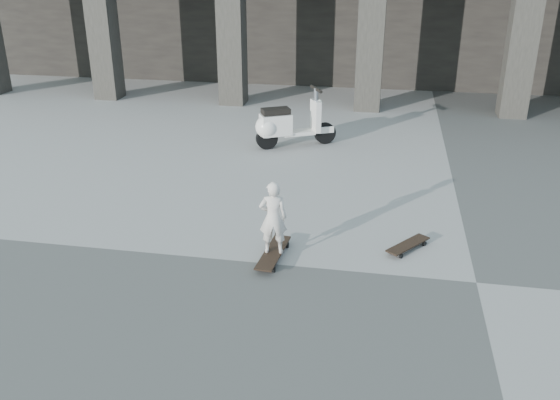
% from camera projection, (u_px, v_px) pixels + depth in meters
% --- Properties ---
extents(ground, '(90.00, 90.00, 0.00)m').
position_uv_depth(ground, '(476.00, 283.00, 7.43)').
color(ground, '#494947').
rests_on(ground, ground).
extents(longboard, '(0.32, 1.03, 0.10)m').
position_uv_depth(longboard, '(273.00, 253.00, 7.98)').
color(longboard, black).
rests_on(longboard, ground).
extents(skateboard_spare, '(0.62, 0.74, 0.09)m').
position_uv_depth(skateboard_spare, '(408.00, 245.00, 8.22)').
color(skateboard_spare, black).
rests_on(skateboard_spare, ground).
extents(child, '(0.40, 0.30, 1.01)m').
position_uv_depth(child, '(273.00, 218.00, 7.78)').
color(child, beige).
rests_on(child, longboard).
extents(scooter, '(1.61, 1.00, 1.23)m').
position_uv_depth(scooter, '(283.00, 125.00, 12.28)').
color(scooter, black).
rests_on(scooter, ground).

